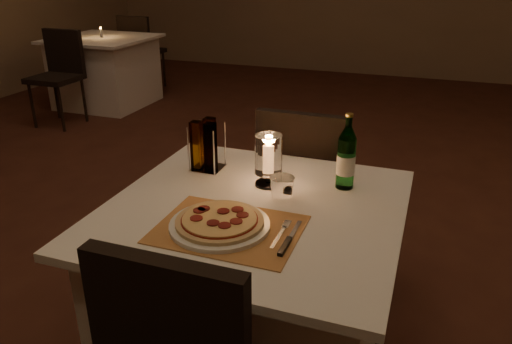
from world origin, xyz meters
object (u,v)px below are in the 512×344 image
(chair_far, at_px, (305,178))
(tumbler, at_px, (282,189))
(pizza, at_px, (220,220))
(hurricane_candle, at_px, (268,156))
(water_bottle, at_px, (346,158))
(main_table, at_px, (254,293))
(neighbor_table_left, at_px, (106,71))
(plate, at_px, (220,225))

(chair_far, distance_m, tumbler, 0.69)
(pizza, height_order, hurricane_candle, hurricane_candle)
(chair_far, bearing_deg, water_bottle, -59.87)
(main_table, bearing_deg, water_bottle, 44.67)
(main_table, xyz_separation_m, pizza, (-0.05, -0.18, 0.39))
(neighbor_table_left, bearing_deg, tumbler, -46.09)
(plate, distance_m, tumbler, 0.29)
(water_bottle, relative_size, hurricane_candle, 1.44)
(neighbor_table_left, bearing_deg, hurricane_candle, -45.91)
(chair_far, bearing_deg, main_table, -90.00)
(main_table, distance_m, water_bottle, 0.61)
(water_bottle, relative_size, neighbor_table_left, 0.28)
(hurricane_candle, bearing_deg, pizza, -96.29)
(tumbler, bearing_deg, plate, -116.42)
(chair_far, height_order, hurricane_candle, hurricane_candle)
(main_table, distance_m, chair_far, 0.74)
(tumbler, bearing_deg, hurricane_candle, 128.54)
(tumbler, distance_m, hurricane_candle, 0.16)
(main_table, relative_size, plate, 3.12)
(chair_far, relative_size, plate, 2.81)
(hurricane_candle, bearing_deg, water_bottle, 15.69)
(main_table, height_order, tumbler, tumbler)
(chair_far, bearing_deg, tumbler, -83.17)
(tumbler, xyz_separation_m, water_bottle, (0.19, 0.19, 0.07))
(chair_far, xyz_separation_m, hurricane_candle, (-0.01, -0.53, 0.31))
(chair_far, height_order, pizza, chair_far)
(main_table, xyz_separation_m, plate, (-0.05, -0.18, 0.38))
(water_bottle, bearing_deg, tumbler, -135.18)
(pizza, bearing_deg, plate, -68.06)
(pizza, bearing_deg, water_bottle, 54.53)
(hurricane_candle, xyz_separation_m, neighbor_table_left, (-2.90, 2.99, -0.48))
(plate, bearing_deg, main_table, 74.48)
(neighbor_table_left, bearing_deg, water_bottle, -42.58)
(tumbler, xyz_separation_m, neighbor_table_left, (-2.98, 3.10, -0.41))
(plate, bearing_deg, water_bottle, 54.56)
(chair_far, xyz_separation_m, pizza, (-0.05, -0.89, 0.22))
(water_bottle, distance_m, neighbor_table_left, 4.33)
(main_table, distance_m, plate, 0.42)
(plate, height_order, hurricane_candle, hurricane_candle)
(plate, relative_size, neighbor_table_left, 0.32)
(plate, bearing_deg, chair_far, 86.80)
(tumbler, relative_size, water_bottle, 0.31)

